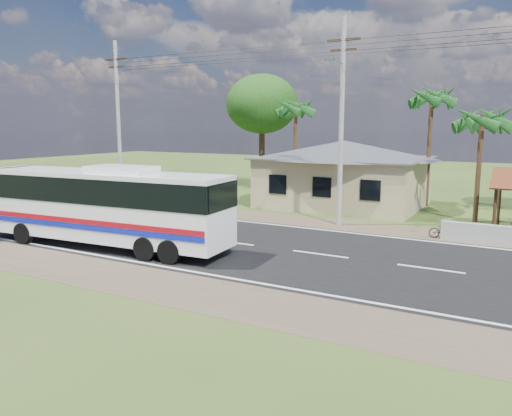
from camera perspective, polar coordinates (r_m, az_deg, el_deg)
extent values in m
plane|color=#2B4518|center=(23.40, -2.97, -3.98)|extent=(120.00, 120.00, 0.00)
cube|color=black|center=(23.40, -2.97, -3.95)|extent=(120.00, 10.00, 0.02)
cube|color=brown|center=(29.00, 3.82, -1.34)|extent=(120.00, 3.00, 0.01)
cube|color=brown|center=(18.41, -13.82, -7.99)|extent=(120.00, 3.00, 0.01)
cube|color=silver|center=(27.40, 2.22, -1.92)|extent=(120.00, 0.15, 0.01)
cube|color=silver|center=(19.70, -10.26, -6.64)|extent=(120.00, 0.15, 0.01)
cube|color=silver|center=(23.40, -2.97, -3.92)|extent=(120.00, 0.15, 0.01)
cube|color=tan|center=(34.36, 9.99, 2.93)|extent=(10.00, 8.00, 3.20)
cube|color=#4C4F54|center=(34.21, 10.07, 5.67)|extent=(10.60, 8.60, 0.10)
pyramid|color=#4C4F54|center=(34.16, 10.13, 7.60)|extent=(12.40, 10.00, 1.20)
cube|color=black|center=(31.80, 2.49, 2.72)|extent=(1.20, 0.08, 1.20)
cube|color=black|center=(30.60, 7.53, 2.38)|extent=(1.20, 0.08, 1.20)
cube|color=black|center=(29.65, 12.94, 2.00)|extent=(1.20, 0.08, 1.20)
cylinder|color=#382714|center=(26.37, 25.61, -0.49)|extent=(0.16, 0.16, 2.60)
cylinder|color=#382714|center=(29.92, 26.04, 0.56)|extent=(0.16, 0.16, 2.60)
cylinder|color=#9E9E99|center=(35.96, -15.43, 9.25)|extent=(0.26, 0.26, 11.00)
cube|color=#382714|center=(36.23, -15.74, 16.06)|extent=(1.80, 0.12, 0.12)
cube|color=#382714|center=(36.17, -15.70, 15.27)|extent=(1.40, 0.10, 0.10)
cylinder|color=#9E9E99|center=(27.35, 9.73, 9.47)|extent=(0.26, 0.26, 11.00)
cube|color=#382714|center=(27.69, 9.99, 18.41)|extent=(1.80, 0.12, 0.12)
cube|color=#382714|center=(27.61, 9.96, 17.38)|extent=(1.40, 0.10, 0.10)
cylinder|color=gray|center=(26.59, 9.18, 16.19)|extent=(0.08, 2.00, 0.08)
cube|color=gray|center=(25.66, 8.39, 16.46)|extent=(0.50, 0.18, 0.12)
cylinder|color=black|center=(31.21, -4.70, 17.12)|extent=(16.00, 0.02, 0.02)
cylinder|color=black|center=(26.18, 26.48, 17.67)|extent=(15.00, 0.02, 0.02)
cylinder|color=#47301E|center=(30.51, 24.10, 4.07)|extent=(0.28, 0.28, 6.00)
cylinder|color=#47301E|center=(35.37, 19.16, 6.23)|extent=(0.28, 0.28, 7.50)
cylinder|color=#47301E|center=(38.83, 4.50, 6.60)|extent=(0.28, 0.28, 7.00)
cylinder|color=#47301E|center=(42.42, 0.67, 6.16)|extent=(0.50, 0.50, 5.95)
ellipsoid|color=#143A10|center=(42.39, 0.68, 11.80)|extent=(6.00, 6.00, 4.92)
cube|color=silver|center=(23.15, -16.79, 0.33)|extent=(11.97, 3.29, 2.96)
cube|color=black|center=(23.05, -16.88, 2.14)|extent=(12.02, 3.35, 1.08)
cube|color=black|center=(27.37, -26.14, 1.95)|extent=(0.28, 2.27, 1.77)
cube|color=maroon|center=(22.34, -18.85, -1.51)|extent=(11.60, 0.86, 0.22)
cube|color=#0E179B|center=(22.38, -18.81, -2.13)|extent=(11.60, 0.86, 0.22)
cube|color=silver|center=(22.32, -15.09, 4.29)|extent=(3.06, 1.78, 0.30)
cylinder|color=black|center=(25.43, -25.01, -2.64)|extent=(1.01, 0.41, 0.99)
cylinder|color=black|center=(26.91, -21.34, -1.77)|extent=(1.01, 0.41, 0.99)
cylinder|color=black|center=(20.72, -12.53, -4.57)|extent=(1.01, 0.41, 0.99)
cylinder|color=black|center=(22.50, -9.04, -3.34)|extent=(1.01, 0.41, 0.99)
cylinder|color=black|center=(20.04, -9.83, -4.97)|extent=(1.01, 0.41, 0.99)
cylinder|color=black|center=(21.88, -6.46, -3.65)|extent=(1.01, 0.41, 0.99)
imported|color=black|center=(25.84, 20.81, -2.38)|extent=(1.63, 1.05, 0.81)
imported|color=#333335|center=(33.52, -19.10, 0.77)|extent=(1.69, 3.93, 1.32)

